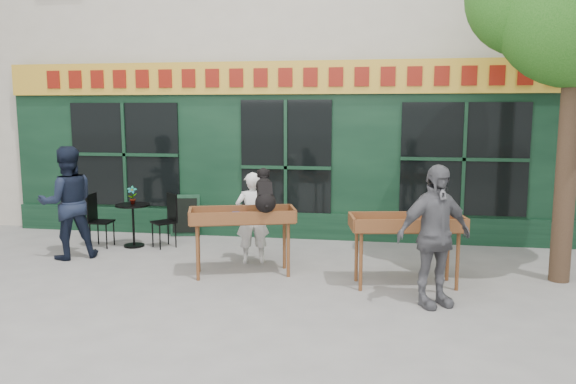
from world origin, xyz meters
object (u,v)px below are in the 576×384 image
Objects in this scene: woman at (252,218)px; man_right at (434,236)px; book_cart_center at (242,220)px; book_cart_right at (407,227)px; dog at (265,189)px; bistro_table at (133,217)px; man_left at (67,203)px.

woman is 0.82× the size of man_right.
book_cart_center is 1.02× the size of book_cart_right.
book_cart_center is at bearing 130.75° from man_right.
man_right is at bearing -78.60° from book_cart_right.
dog reaches higher than woman.
book_cart_right is 0.81m from man_right.
dog is at bearing 166.61° from book_cart_right.
bistro_table is (-2.33, 1.33, -0.28)m from book_cart_center.
man_left is at bearing -13.20° from woman.
book_cart_right is (2.00, -0.10, -0.47)m from dog.
book_cart_right is 5.41m from man_left.
woman is at bearing -16.31° from bistro_table.
woman is at bearing 72.68° from book_cart_center.
man_right reaches higher than book_cart_center.
man_right is 2.32× the size of bistro_table.
book_cart_center is 1.11× the size of woman.
book_cart_right is 0.90× the size of man_right.
dog is at bearing 134.61° from man_left.
dog is at bearing 129.22° from man_right.
man_right is at bearing 129.48° from man_left.
book_cart_right reaches higher than bistro_table.
man_right is 5.84m from man_left.
man_right is (2.30, -0.85, -0.41)m from dog.
bistro_table is 1.20m from man_left.
man_right is (2.65, -1.55, 0.16)m from woman.
bistro_table is at bearing 135.41° from dog.
man_left is at bearing 154.57° from dog.
man_right is 0.96× the size of man_left.
woman is at bearing 150.70° from book_cart_right.
book_cart_center is 0.59m from dog.
book_cart_right is (2.35, -0.15, 0.00)m from book_cart_center.
bistro_table is at bearing -33.63° from woman.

